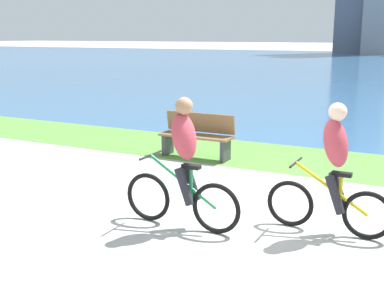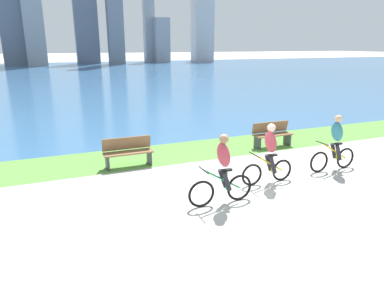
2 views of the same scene
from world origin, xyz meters
name	(u,v)px [view 1 (image 1 of 2)]	position (x,y,z in m)	size (l,w,h in m)	color
ground_plane	(252,212)	(0.00, 0.00, 0.00)	(300.00, 300.00, 0.00)	#B2AFA8
grass_strip_bayside	(309,161)	(0.00, 3.24, 0.00)	(120.00, 2.32, 0.01)	#59933D
cyclist_lead	(183,164)	(-0.60, -0.93, 0.84)	(1.64, 0.52, 1.69)	black
cyclist_trailing	(333,169)	(1.12, -0.27, 0.83)	(1.57, 0.52, 1.65)	black
bench_far_along_path	(197,136)	(-2.11, 2.50, 0.45)	(1.50, 0.47, 0.90)	brown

